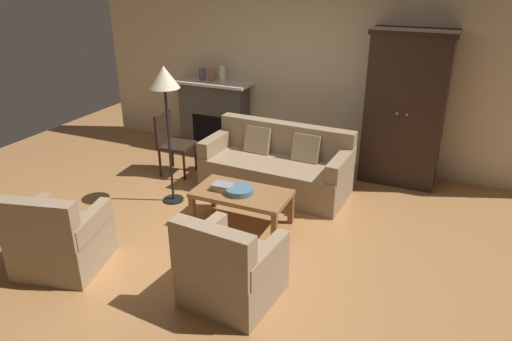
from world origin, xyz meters
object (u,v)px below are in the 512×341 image
at_px(armchair_near_right, 230,270).
at_px(side_chair_wooden, 171,139).
at_px(fireplace, 214,115).
at_px(book_stack, 223,187).
at_px(floor_lamp, 165,86).
at_px(mantel_vase_terracotta, 212,75).
at_px(couch, 277,168).
at_px(fruit_bowl, 240,190).
at_px(mantel_vase_cream, 222,74).
at_px(armoire, 405,109).
at_px(coffee_table, 242,196).
at_px(mantel_vase_slate, 202,74).
at_px(armchair_near_left, 59,241).

distance_m(armchair_near_right, side_chair_wooden, 3.04).
height_order(fireplace, book_stack, fireplace).
height_order(armchair_near_right, floor_lamp, floor_lamp).
distance_m(book_stack, mantel_vase_terracotta, 2.58).
xyz_separation_m(couch, side_chair_wooden, (-1.60, -0.08, 0.19)).
relative_size(fruit_bowl, side_chair_wooden, 0.37).
bearing_deg(book_stack, mantel_vase_cream, 117.34).
xyz_separation_m(couch, fruit_bowl, (-0.03, -1.07, 0.13)).
bearing_deg(floor_lamp, fruit_bowl, -11.55).
xyz_separation_m(fireplace, mantel_vase_terracotta, (0.00, -0.02, 0.65)).
height_order(mantel_vase_cream, floor_lamp, floor_lamp).
distance_m(fireplace, armoire, 2.99).
bearing_deg(mantel_vase_cream, fireplace, 174.31).
relative_size(fireplace, coffee_table, 1.15).
xyz_separation_m(fruit_bowl, side_chair_wooden, (-1.56, 0.98, 0.06)).
xyz_separation_m(fireplace, couch, (1.52, -1.06, -0.25)).
relative_size(mantel_vase_slate, side_chair_wooden, 0.20).
height_order(mantel_vase_terracotta, side_chair_wooden, mantel_vase_terracotta).
bearing_deg(coffee_table, fireplace, 125.55).
height_order(armoire, side_chair_wooden, armoire).
bearing_deg(mantel_vase_cream, mantel_vase_terracotta, 180.00).
distance_m(fireplace, coffee_table, 2.58).
height_order(armchair_near_left, side_chair_wooden, side_chair_wooden).
xyz_separation_m(couch, coffee_table, (-0.02, -1.03, 0.05)).
xyz_separation_m(book_stack, mantel_vase_terracotta, (-1.27, 2.12, 0.76)).
bearing_deg(armoire, fireplace, 178.49).
bearing_deg(coffee_table, armchair_near_right, -68.77).
bearing_deg(side_chair_wooden, armoire, 19.38).
relative_size(fireplace, floor_lamp, 0.73).
relative_size(armoire, side_chair_wooden, 2.29).
height_order(fireplace, side_chair_wooden, fireplace).
relative_size(coffee_table, fruit_bowl, 3.35).
bearing_deg(fireplace, side_chair_wooden, -93.87).
relative_size(couch, side_chair_wooden, 2.17).
relative_size(armoire, mantel_vase_terracotta, 11.01).
distance_m(mantel_vase_cream, floor_lamp, 1.92).
distance_m(fruit_bowl, armchair_near_left, 1.95).
relative_size(mantel_vase_slate, floor_lamp, 0.11).
height_order(fruit_bowl, side_chair_wooden, side_chair_wooden).
relative_size(mantel_vase_slate, mantel_vase_cream, 0.70).
distance_m(fireplace, mantel_vase_terracotta, 0.65).
distance_m(book_stack, floor_lamp, 1.37).
xyz_separation_m(book_stack, armchair_near_right, (0.72, -1.23, -0.14)).
bearing_deg(fireplace, armoire, -1.51).
bearing_deg(mantel_vase_terracotta, armchair_near_left, -86.23).
distance_m(fruit_bowl, mantel_vase_slate, 2.79).
xyz_separation_m(armoire, mantel_vase_cream, (-2.77, 0.06, 0.22)).
relative_size(book_stack, mantel_vase_slate, 1.41).
distance_m(fireplace, couch, 1.87).
xyz_separation_m(couch, floor_lamp, (-1.10, -0.85, 1.19)).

